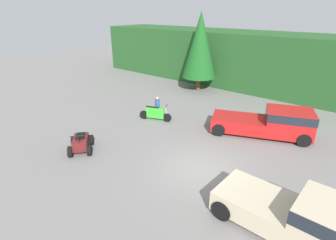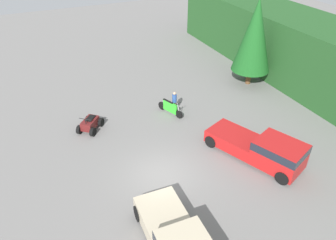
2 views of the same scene
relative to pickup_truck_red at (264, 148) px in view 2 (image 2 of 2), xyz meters
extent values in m
plane|color=slate|center=(-1.37, -5.95, -0.94)|extent=(80.00, 80.00, 0.00)
cylinder|color=brown|center=(-8.92, 5.51, -0.29)|extent=(0.43, 0.43, 1.30)
cone|color=#19561E|center=(-8.92, 5.51, 3.31)|extent=(3.17, 3.17, 5.91)
cube|color=red|center=(0.89, 0.37, 0.06)|extent=(3.23, 2.89, 1.57)
cube|color=#1E232D|center=(0.89, 0.37, 0.57)|extent=(3.25, 2.92, 0.50)
cube|color=red|center=(-1.83, -0.75, -0.33)|extent=(3.77, 3.12, 0.79)
cylinder|color=black|center=(1.29, 1.54, -0.54)|extent=(0.84, 0.56, 0.79)
cylinder|color=black|center=(2.00, -0.19, -0.54)|extent=(0.84, 0.56, 0.79)
cylinder|color=black|center=(-3.21, -0.30, -0.54)|extent=(0.84, 0.56, 0.79)
cylinder|color=black|center=(-2.50, -2.03, -0.54)|extent=(0.84, 0.56, 0.79)
cube|color=beige|center=(1.96, -7.31, -0.33)|extent=(2.82, 2.13, 0.79)
cylinder|color=black|center=(1.13, -6.34, -0.54)|extent=(0.80, 0.31, 0.79)
cylinder|color=black|center=(1.07, -8.22, -0.54)|extent=(0.80, 0.31, 0.79)
cylinder|color=black|center=(-6.36, -2.40, -0.63)|extent=(0.62, 0.32, 0.62)
cylinder|color=black|center=(-8.00, -3.04, -0.63)|extent=(0.62, 0.32, 0.62)
cube|color=green|center=(-7.18, -2.72, -0.38)|extent=(1.25, 0.61, 0.76)
cylinder|color=#B7B7BC|center=(-6.41, -2.42, -0.19)|extent=(0.32, 0.16, 0.86)
cylinder|color=black|center=(-6.41, -2.42, 0.25)|extent=(0.25, 0.57, 0.04)
cube|color=black|center=(-7.38, -2.80, 0.03)|extent=(0.92, 0.47, 0.06)
cylinder|color=black|center=(-6.76, -8.57, -0.64)|extent=(0.60, 0.56, 0.60)
cylinder|color=black|center=(-7.40, -9.31, -0.64)|extent=(0.60, 0.56, 0.60)
cylinder|color=black|center=(-7.68, -7.77, -0.64)|extent=(0.60, 0.56, 0.60)
cylinder|color=black|center=(-8.33, -8.52, -0.64)|extent=(0.60, 0.56, 0.60)
cube|color=#5B1919|center=(-7.54, -8.54, -0.43)|extent=(1.51, 1.45, 0.57)
cylinder|color=black|center=(-7.17, -8.86, 0.04)|extent=(0.07, 0.07, 0.35)
cylinder|color=black|center=(-7.17, -8.86, 0.21)|extent=(0.63, 0.73, 0.04)
cube|color=black|center=(-7.65, -8.45, -0.10)|extent=(0.87, 0.84, 0.08)
cylinder|color=brown|center=(-7.37, -2.21, -0.54)|extent=(0.22, 0.22, 0.80)
cylinder|color=brown|center=(-7.31, -2.38, -0.54)|extent=(0.22, 0.22, 0.80)
cylinder|color=#2D5199|center=(-7.34, -2.30, 0.16)|extent=(0.44, 0.44, 0.60)
sphere|color=tan|center=(-7.34, -2.30, 0.57)|extent=(0.28, 0.28, 0.22)
camera|label=1|loc=(4.35, -15.48, 6.46)|focal=28.00mm
camera|label=2|loc=(11.47, -11.40, 11.83)|focal=35.00mm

